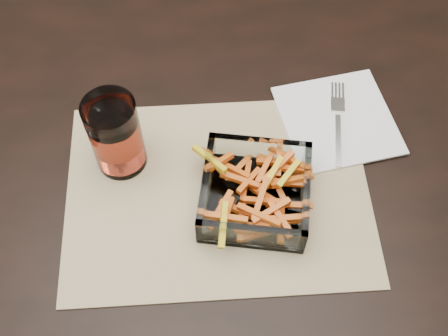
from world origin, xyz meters
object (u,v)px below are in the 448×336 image
Objects in this scene: tumbler at (116,137)px; fork at (338,120)px; glass_bowl at (255,194)px; dining_table at (210,185)px.

tumbler reaches higher than fork.
fork is at bearing 5.68° from tumbler.
glass_bowl is 0.22m from tumbler.
glass_bowl is 1.35× the size of tumbler.
glass_bowl is at bearing -54.98° from dining_table.
glass_bowl is (0.06, -0.08, 0.12)m from dining_table.
fork is (0.15, 0.13, -0.02)m from glass_bowl.
tumbler is 0.35m from fork.
tumbler reaches higher than glass_bowl.
tumbler is at bearing 175.85° from dining_table.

